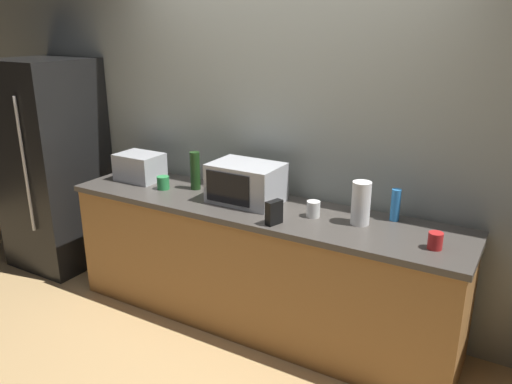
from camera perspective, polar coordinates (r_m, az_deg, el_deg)
ground_plane at (r=3.55m, az=-3.42°, el=-17.34°), size 8.00×8.00×0.00m
back_wall at (r=3.65m, az=3.28°, el=7.00°), size 6.40×0.10×2.70m
counter_run at (r=3.60m, az=0.00°, el=-8.29°), size 2.84×0.64×0.90m
refrigerator at (r=4.75m, az=-21.87°, el=2.84°), size 0.72×0.73×1.80m
microwave at (r=3.47m, az=-1.13°, el=1.05°), size 0.48×0.35×0.27m
toaster_oven at (r=4.07m, az=-12.95°, el=2.77°), size 0.34×0.26×0.21m
paper_towel_roll at (r=3.15m, az=11.73°, el=-1.23°), size 0.12×0.12×0.27m
cordless_phone at (r=3.10m, az=2.04°, el=-2.32°), size 0.08×0.12×0.15m
bottle_spray_cleaner at (r=3.26m, az=15.43°, el=-1.41°), size 0.06×0.06×0.20m
bottle_wine at (r=3.76m, az=-6.87°, el=2.40°), size 0.07×0.07×0.28m
mug_red at (r=2.94m, az=19.54°, el=-5.19°), size 0.08×0.08×0.09m
mug_green at (r=3.82m, az=-10.41°, el=1.03°), size 0.09×0.09×0.10m
mug_white at (r=3.24m, az=6.47°, el=-1.92°), size 0.09×0.09×0.10m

